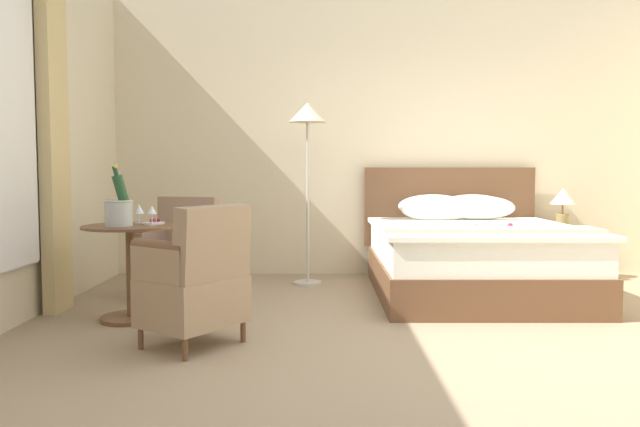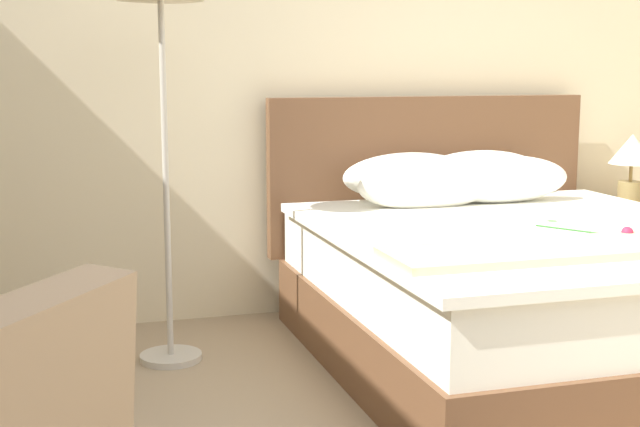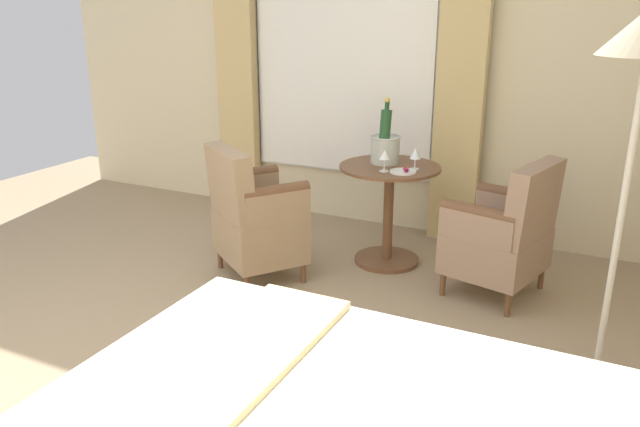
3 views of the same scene
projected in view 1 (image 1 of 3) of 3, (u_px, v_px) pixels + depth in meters
The scene contains 13 objects.
ground_plane at pixel (449, 345), 4.02m from camera, with size 7.53×7.53×0.00m, color tan.
wall_headboard_side at pixel (398, 136), 6.76m from camera, with size 6.15×0.12×3.00m.
bed at pixel (473, 254), 5.69m from camera, with size 1.81×2.14×1.16m.
nightstand at pixel (565, 253), 6.46m from camera, with size 0.42×0.39×0.54m.
bedside_lamp at pixel (566, 201), 6.42m from camera, with size 0.25×0.25×0.41m.
floor_lamp_brass at pixel (311, 130), 6.06m from camera, with size 0.37×0.37×1.78m.
side_table_round at pixel (134, 265), 4.69m from camera, with size 0.70×0.70×0.72m.
champagne_bucket at pixel (122, 208), 4.60m from camera, with size 0.21×0.21×0.46m.
wine_glass_near_bucket at pixel (155, 211), 4.68m from camera, with size 0.07×0.07×0.15m.
wine_glass_near_edge at pixel (142, 210), 4.84m from camera, with size 0.08×0.08×0.15m.
snack_plate at pixel (156, 223), 4.81m from camera, with size 0.18×0.18×0.04m.
armchair_by_window at pixel (183, 251), 5.52m from camera, with size 0.70×0.67×0.89m.
armchair_facing_bed at pixel (199, 281), 3.96m from camera, with size 0.75×0.76×0.91m.
Camera 1 is at (-0.82, -3.95, 1.13)m, focal length 35.00 mm.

